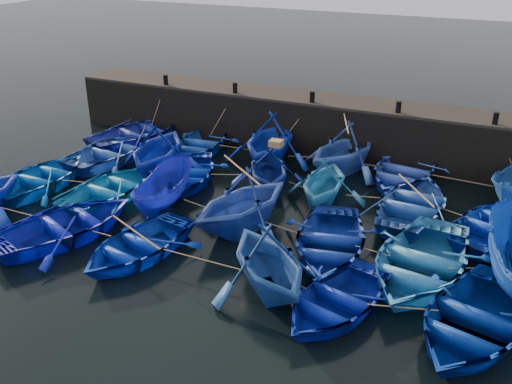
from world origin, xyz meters
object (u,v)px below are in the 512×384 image
at_px(boat_13, 42,177).
at_px(wooden_crate, 276,143).
at_px(boat_8, 188,173).
at_px(boat_0, 138,132).

xyz_separation_m(boat_13, wooden_crate, (9.12, 3.70, 1.64)).
relative_size(boat_8, boat_13, 0.93).
relative_size(boat_0, boat_8, 1.20).
bearing_deg(wooden_crate, boat_8, -169.64).
bearing_deg(wooden_crate, boat_0, 162.92).
relative_size(boat_0, boat_13, 1.11).
bearing_deg(boat_0, boat_13, 105.61).
height_order(boat_8, boat_13, boat_13).
xyz_separation_m(boat_8, wooden_crate, (3.77, 0.69, 1.68)).
bearing_deg(boat_13, boat_8, -148.66).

